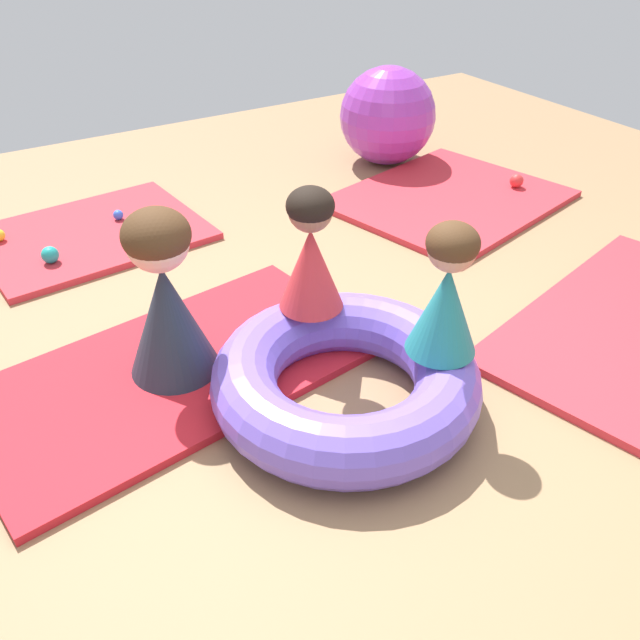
# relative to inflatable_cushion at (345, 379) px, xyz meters

# --- Properties ---
(ground_plane) EXTENTS (8.00, 8.00, 0.00)m
(ground_plane) POSITION_rel_inflatable_cushion_xyz_m (0.11, -0.09, -0.14)
(ground_plane) COLOR #93704C
(gym_mat_front) EXTENTS (1.67, 1.49, 0.04)m
(gym_mat_front) POSITION_rel_inflatable_cushion_xyz_m (1.73, 1.35, -0.12)
(gym_mat_front) COLOR red
(gym_mat_front) RESTS_ON ground
(gym_mat_near_right) EXTENTS (1.35, 1.10, 0.04)m
(gym_mat_near_right) POSITION_rel_inflatable_cushion_xyz_m (-0.47, 2.09, -0.12)
(gym_mat_near_right) COLOR red
(gym_mat_near_right) RESTS_ON ground
(gym_mat_far_left) EXTENTS (1.86, 1.18, 0.04)m
(gym_mat_far_left) POSITION_rel_inflatable_cushion_xyz_m (-0.53, 0.56, -0.12)
(gym_mat_far_left) COLOR red
(gym_mat_far_left) RESTS_ON ground
(inflatable_cushion) EXTENTS (1.11, 1.11, 0.27)m
(inflatable_cushion) POSITION_rel_inflatable_cushion_xyz_m (0.00, 0.00, 0.00)
(inflatable_cushion) COLOR #7056D1
(inflatable_cushion) RESTS_ON ground
(child_in_teal) EXTENTS (0.38, 0.38, 0.55)m
(child_in_teal) POSITION_rel_inflatable_cushion_xyz_m (0.34, -0.17, 0.41)
(child_in_teal) COLOR teal
(child_in_teal) RESTS_ON inflatable_cushion
(child_in_red) EXTENTS (0.38, 0.38, 0.55)m
(child_in_red) POSITION_rel_inflatable_cushion_xyz_m (0.06, 0.37, 0.41)
(child_in_red) COLOR red
(child_in_red) RESTS_ON inflatable_cushion
(adult_seated) EXTENTS (0.50, 0.50, 0.76)m
(adult_seated) POSITION_rel_inflatable_cushion_xyz_m (-0.53, 0.56, 0.27)
(adult_seated) COLOR #232D3D
(adult_seated) RESTS_ON gym_mat_far_left
(play_ball_red) EXTENTS (0.09, 0.09, 0.09)m
(play_ball_red) POSITION_rel_inflatable_cushion_xyz_m (2.22, 1.23, -0.05)
(play_ball_red) COLOR red
(play_ball_red) RESTS_ON gym_mat_front
(play_ball_teal) EXTENTS (0.10, 0.10, 0.10)m
(play_ball_teal) POSITION_rel_inflatable_cushion_xyz_m (-0.77, 1.82, -0.05)
(play_ball_teal) COLOR teal
(play_ball_teal) RESTS_ON gym_mat_near_right
(play_ball_blue) EXTENTS (0.06, 0.06, 0.06)m
(play_ball_blue) POSITION_rel_inflatable_cushion_xyz_m (-0.28, 2.16, -0.06)
(play_ball_blue) COLOR blue
(play_ball_blue) RESTS_ON gym_mat_near_right
(exercise_ball_large) EXTENTS (0.71, 0.71, 0.71)m
(exercise_ball_large) POSITION_rel_inflatable_cushion_xyz_m (1.80, 2.17, 0.22)
(exercise_ball_large) COLOR purple
(exercise_ball_large) RESTS_ON ground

